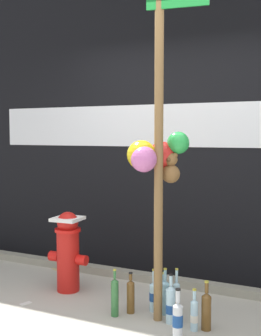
# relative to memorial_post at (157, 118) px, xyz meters

# --- Properties ---
(building_wall) EXTENTS (10.00, 0.21, 3.14)m
(building_wall) POSITION_rel_memorial_post_xyz_m (-0.11, 1.17, -0.05)
(building_wall) COLOR black
(building_wall) RESTS_ON ground_plane
(curb_strip) EXTENTS (8.00, 0.12, 0.08)m
(curb_strip) POSITION_rel_memorial_post_xyz_m (-0.11, 0.78, -1.58)
(curb_strip) COLOR gray
(curb_strip) RESTS_ON ground_plane
(memorial_post) EXTENTS (0.64, 0.43, 2.97)m
(memorial_post) POSITION_rel_memorial_post_xyz_m (0.00, 0.00, 0.00)
(memorial_post) COLOR olive
(memorial_post) RESTS_ON ground_plane
(fire_hydrant) EXTENTS (0.41, 0.27, 0.76)m
(fire_hydrant) POSITION_rel_memorial_post_xyz_m (-1.00, 0.22, -1.22)
(fire_hydrant) COLOR red
(fire_hydrant) RESTS_ON ground_plane
(bottle_0) EXTENTS (0.07, 0.07, 0.39)m
(bottle_0) POSITION_rel_memorial_post_xyz_m (0.04, 0.10, -1.47)
(bottle_0) COLOR #93CCE0
(bottle_0) RESTS_ON ground_plane
(bottle_1) EXTENTS (0.06, 0.06, 0.39)m
(bottle_1) POSITION_rel_memorial_post_xyz_m (0.13, 0.12, -1.47)
(bottle_1) COLOR #B2DBEA
(bottle_1) RESTS_ON ground_plane
(bottle_2) EXTENTS (0.08, 0.08, 0.36)m
(bottle_2) POSITION_rel_memorial_post_xyz_m (-0.07, 0.12, -1.48)
(bottle_2) COLOR #B2DBEA
(bottle_2) RESTS_ON ground_plane
(bottle_3) EXTENTS (0.07, 0.07, 0.32)m
(bottle_3) POSITION_rel_memorial_post_xyz_m (-0.00, 0.19, -1.50)
(bottle_3) COLOR #93CCE0
(bottle_3) RESTS_ON ground_plane
(bottle_4) EXTENTS (0.06, 0.06, 0.39)m
(bottle_4) POSITION_rel_memorial_post_xyz_m (-0.32, -0.11, -1.46)
(bottle_4) COLOR #337038
(bottle_4) RESTS_ON ground_plane
(bottle_5) EXTENTS (0.08, 0.08, 0.40)m
(bottle_5) POSITION_rel_memorial_post_xyz_m (0.14, -0.04, -1.47)
(bottle_5) COLOR #B2DBEA
(bottle_5) RESTS_ON ground_plane
(bottle_6) EXTENTS (0.06, 0.06, 0.32)m
(bottle_6) POSITION_rel_memorial_post_xyz_m (0.35, -0.09, -1.49)
(bottle_6) COLOR #B2DBEA
(bottle_6) RESTS_ON ground_plane
(bottle_7) EXTENTS (0.08, 0.08, 0.38)m
(bottle_7) POSITION_rel_memorial_post_xyz_m (0.28, -0.28, -1.47)
(bottle_7) COLOR silver
(bottle_7) RESTS_ON ground_plane
(bottle_8) EXTENTS (0.07, 0.07, 0.35)m
(bottle_8) POSITION_rel_memorial_post_xyz_m (-0.23, -0.00, -1.47)
(bottle_8) COLOR brown
(bottle_8) RESTS_ON ground_plane
(bottle_9) EXTENTS (0.07, 0.07, 0.38)m
(bottle_9) POSITION_rel_memorial_post_xyz_m (0.43, -0.04, -1.46)
(bottle_9) COLOR brown
(bottle_9) RESTS_ON ground_plane
(litter_0) EXTENTS (0.08, 0.12, 0.01)m
(litter_0) POSITION_rel_memorial_post_xyz_m (-1.15, -0.22, -1.62)
(litter_0) COLOR silver
(litter_0) RESTS_ON ground_plane
(litter_1) EXTENTS (0.17, 0.15, 0.01)m
(litter_1) POSITION_rel_memorial_post_xyz_m (-1.46, 0.73, -1.62)
(litter_1) COLOR tan
(litter_1) RESTS_ON ground_plane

